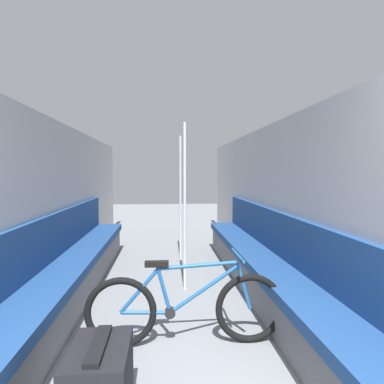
{
  "coord_description": "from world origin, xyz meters",
  "views": [
    {
      "loc": [
        -0.05,
        -0.81,
        1.48
      ],
      "look_at": [
        0.3,
        3.43,
        1.23
      ],
      "focal_mm": 32.0,
      "sensor_mm": 36.0,
      "label": 1
    }
  ],
  "objects_px": {
    "grab_pole_near": "(185,209)",
    "grab_pole_far": "(180,199)",
    "bicycle": "(186,308)",
    "bench_seat_row_left": "(69,273)",
    "bench_seat_row_right": "(264,269)"
  },
  "relations": [
    {
      "from": "grab_pole_near",
      "to": "bicycle",
      "type": "bearing_deg",
      "value": -93.14
    },
    {
      "from": "bicycle",
      "to": "grab_pole_far",
      "type": "bearing_deg",
      "value": 94.34
    },
    {
      "from": "bicycle",
      "to": "grab_pole_near",
      "type": "xyz_separation_m",
      "value": [
        0.08,
        1.38,
        0.69
      ]
    },
    {
      "from": "bench_seat_row_left",
      "to": "bicycle",
      "type": "height_order",
      "value": "bench_seat_row_left"
    },
    {
      "from": "bench_seat_row_right",
      "to": "bench_seat_row_left",
      "type": "bearing_deg",
      "value": 180.0
    },
    {
      "from": "bench_seat_row_right",
      "to": "bicycle",
      "type": "bearing_deg",
      "value": -132.49
    },
    {
      "from": "bicycle",
      "to": "grab_pole_far",
      "type": "xyz_separation_m",
      "value": [
        0.1,
        3.0,
        0.69
      ]
    },
    {
      "from": "bench_seat_row_left",
      "to": "grab_pole_near",
      "type": "distance_m",
      "value": 1.54
    },
    {
      "from": "grab_pole_near",
      "to": "grab_pole_far",
      "type": "relative_size",
      "value": 1.0
    },
    {
      "from": "bench_seat_row_left",
      "to": "grab_pole_far",
      "type": "height_order",
      "value": "grab_pole_far"
    },
    {
      "from": "bench_seat_row_right",
      "to": "grab_pole_far",
      "type": "distance_m",
      "value": 2.21
    },
    {
      "from": "bicycle",
      "to": "grab_pole_near",
      "type": "height_order",
      "value": "grab_pole_near"
    },
    {
      "from": "bench_seat_row_right",
      "to": "bicycle",
      "type": "xyz_separation_m",
      "value": [
        -1.01,
        -1.1,
        0.0
      ]
    },
    {
      "from": "bench_seat_row_left",
      "to": "grab_pole_far",
      "type": "distance_m",
      "value": 2.44
    },
    {
      "from": "grab_pole_near",
      "to": "grab_pole_far",
      "type": "distance_m",
      "value": 1.61
    }
  ]
}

